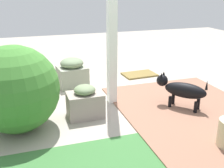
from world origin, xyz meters
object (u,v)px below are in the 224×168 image
at_px(stone_planter_nearest, 72,73).
at_px(dog, 182,89).
at_px(terracotta_pot_spiky, 29,72).
at_px(porch_pillar, 112,22).
at_px(stone_planter_mid, 85,102).
at_px(doormat, 139,74).
at_px(round_shrub, 15,89).

height_order(stone_planter_nearest, dog, stone_planter_nearest).
bearing_deg(terracotta_pot_spiky, porch_pillar, 137.56).
xyz_separation_m(porch_pillar, terracotta_pot_spiky, (1.10, -1.01, -0.88)).
relative_size(stone_planter_nearest, stone_planter_mid, 1.11).
bearing_deg(terracotta_pot_spiky, doormat, -179.10).
height_order(porch_pillar, stone_planter_nearest, porch_pillar).
bearing_deg(doormat, dog, 87.82).
distance_m(terracotta_pot_spiky, doormat, 2.00).
bearing_deg(stone_planter_nearest, dog, 133.31).
bearing_deg(round_shrub, terracotta_pot_spiky, -97.06).
height_order(stone_planter_nearest, terracotta_pot_spiky, terracotta_pot_spiky).
height_order(stone_planter_nearest, stone_planter_mid, stone_planter_nearest).
distance_m(stone_planter_nearest, stone_planter_mid, 1.16).
relative_size(stone_planter_nearest, round_shrub, 0.50).
bearing_deg(stone_planter_mid, doormat, -134.68).
relative_size(dog, doormat, 0.98).
xyz_separation_m(porch_pillar, doormat, (-0.89, -1.04, -1.13)).
bearing_deg(stone_planter_nearest, porch_pillar, 117.02).
distance_m(stone_planter_nearest, dog, 1.82).
bearing_deg(round_shrub, dog, 177.67).
relative_size(stone_planter_mid, dog, 0.75).
height_order(stone_planter_nearest, doormat, stone_planter_nearest).
relative_size(terracotta_pot_spiky, dog, 0.94).
xyz_separation_m(round_shrub, doormat, (-2.16, -1.45, -0.48)).
bearing_deg(stone_planter_mid, round_shrub, 5.74).
bearing_deg(doormat, terracotta_pot_spiky, 0.90).
xyz_separation_m(stone_planter_mid, doormat, (-1.35, -1.37, -0.18)).
distance_m(stone_planter_nearest, round_shrub, 1.53).
bearing_deg(round_shrub, stone_planter_nearest, -124.57).
distance_m(porch_pillar, doormat, 1.77).
bearing_deg(doormat, stone_planter_mid, 45.32).
bearing_deg(round_shrub, stone_planter_mid, -174.26).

